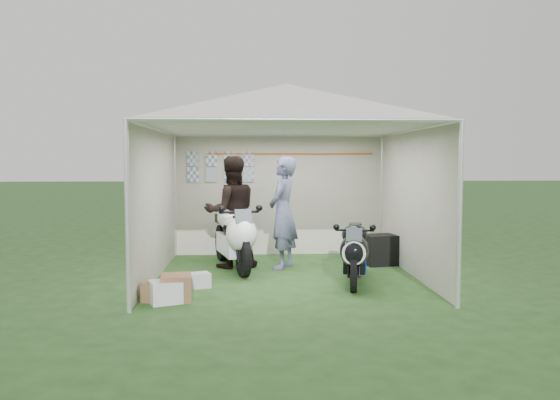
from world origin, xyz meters
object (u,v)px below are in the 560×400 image
(motorcycle_white, at_px, (234,234))
(equipment_box, at_px, (380,250))
(crate_0, at_px, (167,292))
(paddock_stand, at_px, (355,264))
(crate_1, at_px, (176,288))
(person_dark_jacket, at_px, (231,212))
(motorcycle_black, at_px, (355,250))
(crate_2, at_px, (199,280))
(person_blue_jacket, at_px, (283,213))
(crate_3, at_px, (158,291))
(canopy_tent, at_px, (286,112))

(motorcycle_white, bearing_deg, equipment_box, -9.10)
(motorcycle_white, height_order, crate_0, motorcycle_white)
(paddock_stand, distance_m, crate_0, 3.28)
(crate_1, bearing_deg, person_dark_jacket, 73.99)
(motorcycle_black, height_order, crate_0, motorcycle_black)
(paddock_stand, xyz_separation_m, crate_2, (-2.43, -0.95, -0.03))
(paddock_stand, height_order, person_blue_jacket, person_blue_jacket)
(crate_3, bearing_deg, motorcycle_white, 65.51)
(crate_0, relative_size, crate_3, 1.10)
(motorcycle_white, distance_m, motorcycle_black, 2.15)
(equipment_box, bearing_deg, paddock_stand, -132.41)
(motorcycle_black, xyz_separation_m, person_blue_jacket, (-0.99, 1.20, 0.44))
(motorcycle_white, bearing_deg, crate_0, -125.32)
(person_dark_jacket, distance_m, crate_3, 2.51)
(person_blue_jacket, bearing_deg, paddock_stand, 94.54)
(canopy_tent, bearing_deg, crate_3, -139.72)
(equipment_box, distance_m, crate_3, 4.13)
(motorcycle_black, height_order, paddock_stand, motorcycle_black)
(person_blue_jacket, distance_m, crate_2, 2.04)
(crate_1, bearing_deg, person_blue_jacket, 54.01)
(person_blue_jacket, height_order, crate_3, person_blue_jacket)
(crate_0, bearing_deg, crate_2, 67.93)
(crate_3, bearing_deg, crate_2, 57.15)
(paddock_stand, distance_m, person_blue_jacket, 1.46)
(canopy_tent, bearing_deg, crate_1, -135.30)
(crate_2, relative_size, crate_3, 0.74)
(crate_3, bearing_deg, paddock_stand, 29.90)
(crate_0, height_order, crate_2, crate_0)
(motorcycle_white, distance_m, equipment_box, 2.57)
(equipment_box, height_order, crate_2, equipment_box)
(motorcycle_black, xyz_separation_m, crate_0, (-2.60, -0.96, -0.36))
(crate_1, distance_m, crate_3, 0.24)
(canopy_tent, distance_m, motorcycle_white, 2.21)
(motorcycle_black, xyz_separation_m, person_dark_jacket, (-1.86, 1.35, 0.45))
(equipment_box, relative_size, crate_1, 1.38)
(motorcycle_black, xyz_separation_m, crate_1, (-2.50, -0.87, -0.33))
(canopy_tent, xyz_separation_m, motorcycle_black, (0.98, -0.63, -2.08))
(motorcycle_black, bearing_deg, crate_0, -148.17)
(canopy_tent, relative_size, crate_1, 14.81)
(person_blue_jacket, bearing_deg, canopy_tent, 24.15)
(canopy_tent, xyz_separation_m, paddock_stand, (1.15, 0.18, -2.44))
(motorcycle_white, distance_m, crate_1, 2.18)
(motorcycle_white, height_order, equipment_box, motorcycle_white)
(motorcycle_white, relative_size, person_blue_jacket, 1.13)
(motorcycle_black, relative_size, equipment_box, 3.40)
(motorcycle_black, bearing_deg, crate_1, -149.12)
(crate_2, bearing_deg, person_dark_jacket, 74.66)
(motorcycle_white, xyz_separation_m, motorcycle_black, (1.81, -1.16, -0.10))
(person_dark_jacket, relative_size, person_blue_jacket, 1.01)
(equipment_box, bearing_deg, motorcycle_white, -174.16)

